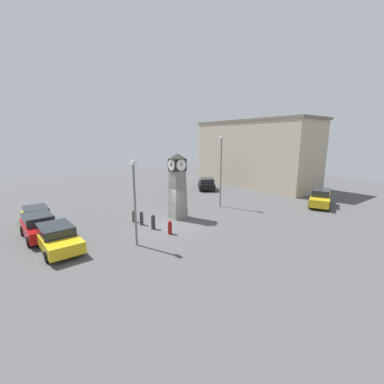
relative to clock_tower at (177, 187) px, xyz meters
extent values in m
plane|color=#4C4C4F|center=(1.19, -1.72, -2.64)|extent=(73.03, 73.03, 0.00)
cube|color=gray|center=(0.00, 0.00, -2.24)|extent=(1.20, 1.20, 0.80)
cube|color=gray|center=(0.00, 0.00, -1.44)|extent=(1.16, 1.16, 0.80)
cube|color=gray|center=(0.00, 0.00, -0.64)|extent=(1.12, 1.12, 0.80)
cube|color=gray|center=(0.00, 0.00, 0.16)|extent=(1.07, 1.07, 0.80)
cube|color=gray|center=(0.00, 0.00, 0.96)|extent=(1.03, 1.03, 0.80)
cube|color=black|center=(0.00, 0.00, 1.84)|extent=(1.11, 1.11, 0.97)
cylinder|color=white|center=(0.00, 0.57, 1.84)|extent=(0.91, 0.04, 0.91)
cube|color=black|center=(0.00, 0.60, 1.84)|extent=(0.06, 0.21, 0.07)
cube|color=black|center=(0.00, 0.60, 1.84)|extent=(0.04, 0.10, 0.34)
cylinder|color=white|center=(0.00, -0.57, 1.84)|extent=(0.91, 0.04, 0.91)
cube|color=black|center=(0.00, -0.60, 1.84)|extent=(0.06, 0.20, 0.11)
cube|color=black|center=(0.00, -0.60, 1.84)|extent=(0.04, 0.11, 0.34)
cylinder|color=white|center=(0.57, 0.00, 1.84)|extent=(0.04, 0.91, 0.91)
cube|color=black|center=(0.60, 0.00, 1.84)|extent=(0.21, 0.06, 0.07)
cube|color=black|center=(0.60, 0.00, 1.84)|extent=(0.18, 0.04, 0.32)
cylinder|color=white|center=(-0.57, 0.00, 1.84)|extent=(0.04, 0.91, 0.91)
cube|color=black|center=(-0.60, 0.00, 1.84)|extent=(0.10, 0.06, 0.21)
cube|color=black|center=(-0.60, 0.00, 1.84)|extent=(0.34, 0.04, 0.04)
pyramid|color=black|center=(0.00, 0.00, 2.53)|extent=(1.16, 1.16, 0.41)
cylinder|color=maroon|center=(2.83, -2.62, -2.24)|extent=(0.29, 0.29, 0.80)
sphere|color=maroon|center=(2.83, -2.62, -1.80)|extent=(0.26, 0.26, 0.26)
cylinder|color=#333338|center=(1.23, -3.04, -2.17)|extent=(0.30, 0.30, 0.94)
sphere|color=#333338|center=(1.23, -3.04, -1.66)|extent=(0.27, 0.27, 0.27)
cylinder|color=#333338|center=(-0.16, -3.28, -2.18)|extent=(0.28, 0.28, 0.91)
sphere|color=#333338|center=(-0.16, -3.28, -1.69)|extent=(0.25, 0.25, 0.25)
cylinder|color=brown|center=(-1.17, -3.44, -2.25)|extent=(0.30, 0.30, 0.78)
sphere|color=brown|center=(-1.17, -3.44, -1.82)|extent=(0.27, 0.27, 0.27)
cube|color=gold|center=(-4.81, -9.68, -2.06)|extent=(4.14, 1.73, 0.62)
cube|color=#1E2328|center=(-5.12, -9.68, -1.49)|extent=(2.28, 1.59, 0.53)
cylinder|color=black|center=(-3.52, -8.86, -2.32)|extent=(0.64, 0.22, 0.64)
cylinder|color=black|center=(-3.52, -10.49, -2.32)|extent=(0.64, 0.22, 0.64)
cylinder|color=black|center=(-6.09, -8.86, -2.32)|extent=(0.64, 0.22, 0.64)
cylinder|color=black|center=(-6.09, -10.50, -2.32)|extent=(0.64, 0.22, 0.64)
cube|color=#A51111|center=(-1.95, -9.88, -2.01)|extent=(4.09, 1.98, 0.71)
cube|color=#1E2328|center=(-2.25, -9.89, -1.38)|extent=(2.28, 1.75, 0.56)
cylinder|color=black|center=(-0.76, -8.97, -2.32)|extent=(0.65, 0.25, 0.64)
cylinder|color=black|center=(-0.67, -10.66, -2.32)|extent=(0.65, 0.25, 0.64)
cylinder|color=black|center=(-3.24, -9.09, -2.32)|extent=(0.65, 0.25, 0.64)
cylinder|color=black|center=(-3.15, -10.78, -2.32)|extent=(0.65, 0.25, 0.64)
cube|color=gold|center=(0.92, -9.31, -2.03)|extent=(4.45, 2.07, 0.67)
cube|color=#1E2328|center=(0.60, -9.33, -1.44)|extent=(2.48, 1.83, 0.52)
cylinder|color=black|center=(2.23, -8.36, -2.32)|extent=(0.65, 0.25, 0.64)
cylinder|color=black|center=(2.32, -10.13, -2.32)|extent=(0.65, 0.25, 0.64)
cylinder|color=black|center=(-0.47, -8.50, -2.32)|extent=(0.65, 0.25, 0.64)
cylinder|color=black|center=(-0.39, -10.26, -2.32)|extent=(0.65, 0.25, 0.64)
cube|color=black|center=(-7.97, 10.10, -2.03)|extent=(4.62, 4.11, 0.68)
cube|color=#1E2328|center=(-7.71, 9.91, -1.40)|extent=(2.96, 2.82, 0.58)
cylinder|color=black|center=(-9.58, 10.18, -2.32)|extent=(0.65, 0.56, 0.64)
cylinder|color=black|center=(-8.51, 11.63, -2.32)|extent=(0.65, 0.56, 0.64)
cylinder|color=black|center=(-7.42, 8.58, -2.32)|extent=(0.65, 0.56, 0.64)
cylinder|color=black|center=(-6.35, 10.03, -2.32)|extent=(0.65, 0.56, 0.64)
cube|color=gold|center=(5.47, 13.28, -1.99)|extent=(3.41, 4.88, 0.75)
cube|color=#1E2328|center=(5.33, 13.60, -1.31)|extent=(2.46, 2.94, 0.62)
cylinder|color=black|center=(6.79, 12.31, -2.32)|extent=(0.46, 0.67, 0.64)
cylinder|color=black|center=(5.30, 11.66, -2.32)|extent=(0.46, 0.67, 0.64)
cylinder|color=black|center=(5.64, 14.91, -2.32)|extent=(0.46, 0.67, 0.64)
cylinder|color=black|center=(4.16, 14.25, -2.32)|extent=(0.46, 0.67, 0.64)
cube|color=brown|center=(-6.11, 3.85, -2.19)|extent=(1.65, 0.71, 0.08)
cube|color=brown|center=(-6.07, 3.60, -1.94)|extent=(1.59, 0.27, 0.40)
cylinder|color=#262628|center=(-5.50, 4.14, -2.41)|extent=(0.06, 0.06, 0.45)
cylinder|color=#262628|center=(-6.77, 3.97, -2.41)|extent=(0.06, 0.06, 0.45)
cylinder|color=#262628|center=(-5.45, 3.74, -2.41)|extent=(0.06, 0.06, 0.45)
cylinder|color=#262628|center=(-6.72, 3.57, -2.41)|extent=(0.06, 0.06, 0.45)
cylinder|color=gold|center=(-8.84, 5.27, -2.22)|extent=(0.14, 0.14, 0.84)
cylinder|color=gold|center=(-8.76, 5.46, -2.22)|extent=(0.14, 0.14, 0.84)
cube|color=red|center=(-8.80, 5.37, -1.49)|extent=(0.38, 0.46, 0.63)
sphere|color=#8C664C|center=(-8.80, 5.37, -1.06)|extent=(0.23, 0.23, 0.23)
cylinder|color=red|center=(2.00, 15.21, -2.24)|extent=(0.14, 0.14, 0.80)
cylinder|color=red|center=(1.91, 15.03, -2.24)|extent=(0.14, 0.14, 0.80)
cube|color=#264CA5|center=(1.96, 15.12, -1.54)|extent=(0.40, 0.47, 0.60)
sphere|color=#8C664C|center=(1.96, 15.12, -1.13)|extent=(0.22, 0.22, 0.22)
cylinder|color=slate|center=(3.17, -5.31, -0.11)|extent=(0.14, 0.14, 5.06)
cube|color=silver|center=(3.17, -5.31, 2.54)|extent=(0.50, 0.24, 0.24)
cylinder|color=slate|center=(-0.40, 5.32, 0.65)|extent=(0.14, 0.14, 6.58)
cube|color=silver|center=(-0.40, 5.32, 4.06)|extent=(0.50, 0.24, 0.24)
cube|color=#B7A88E|center=(-6.32, 17.61, 1.72)|extent=(17.21, 6.36, 8.72)
cube|color=#6E6455|center=(-6.32, 17.61, 6.24)|extent=(17.73, 6.55, 0.30)
camera|label=1|loc=(17.18, -11.79, 3.89)|focal=24.00mm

